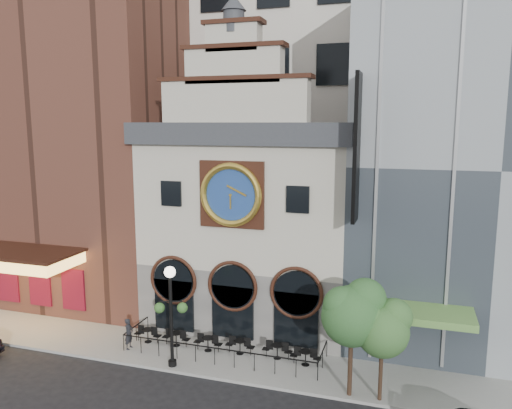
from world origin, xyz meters
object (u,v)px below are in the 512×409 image
object	(u,v)px
bistro_5	(306,356)
tree_left	(353,311)
bistro_4	(277,350)
bistro_1	(176,338)
tree_right	(384,327)
bistro_2	(208,343)
lamppost	(171,305)
bistro_0	(148,334)
pedestrian	(129,334)
bistro_3	(240,345)

from	to	relation	value
bistro_5	tree_left	xyz separation A→B (m)	(2.52, -2.11, 3.52)
bistro_4	bistro_5	distance (m)	1.58
bistro_1	tree_left	distance (m)	10.64
bistro_5	tree_right	bearing A→B (deg)	-28.80
tree_right	bistro_1	bearing A→B (deg)	169.01
bistro_2	tree_left	world-z (taller)	tree_left
bistro_5	bistro_2	bearing A→B (deg)	-179.97
bistro_5	lamppost	xyz separation A→B (m)	(-6.43, -2.09, 2.76)
bistro_2	tree_right	bearing A→B (deg)	-12.93
bistro_0	tree_right	xyz separation A→B (m)	(12.86, -2.10, 2.95)
bistro_0	bistro_4	bearing A→B (deg)	2.17
bistro_1	pedestrian	size ratio (longest dim) A/B	0.93
bistro_1	lamppost	bearing A→B (deg)	-68.25
bistro_1	bistro_2	xyz separation A→B (m)	(1.92, -0.05, 0.00)
bistro_5	lamppost	size ratio (longest dim) A/B	0.30
pedestrian	bistro_3	bearing A→B (deg)	-80.48
bistro_2	bistro_4	bearing A→B (deg)	4.01
pedestrian	tree_right	bearing A→B (deg)	-96.64
bistro_4	bistro_5	world-z (taller)	same
bistro_4	tree_right	size ratio (longest dim) A/B	0.34
lamppost	tree_right	world-z (taller)	lamppost
bistro_2	bistro_5	world-z (taller)	same
bistro_5	pedestrian	distance (m)	9.64
tree_right	bistro_3	bearing A→B (deg)	162.77
bistro_2	tree_right	world-z (taller)	tree_right
bistro_1	tree_right	xyz separation A→B (m)	(11.14, -2.16, 2.95)
tree_left	bistro_0	bearing A→B (deg)	169.70
bistro_0	bistro_1	distance (m)	1.73
bistro_0	tree_right	size ratio (longest dim) A/B	0.34
bistro_3	tree_right	world-z (taller)	tree_right
bistro_3	bistro_5	size ratio (longest dim) A/B	1.00
bistro_1	bistro_5	xyz separation A→B (m)	(7.28, -0.04, 0.00)
bistro_3	pedestrian	world-z (taller)	pedestrian
bistro_5	pedestrian	bearing A→B (deg)	-173.89
bistro_2	tree_right	size ratio (longest dim) A/B	0.34
bistro_2	tree_left	bearing A→B (deg)	-14.99
bistro_3	lamppost	xyz separation A→B (m)	(-2.83, -2.28, 2.76)
bistro_2	bistro_5	size ratio (longest dim) A/B	1.00
tree_right	bistro_4	bearing A→B (deg)	156.25
bistro_0	bistro_5	size ratio (longest dim) A/B	1.00
pedestrian	bistro_1	bearing A→B (deg)	-67.05
bistro_4	tree_right	xyz separation A→B (m)	(5.42, -2.38, 2.95)
bistro_2	bistro_4	distance (m)	3.81
pedestrian	lamppost	xyz separation A→B (m)	(3.15, -1.07, 2.38)
lamppost	tree_right	xyz separation A→B (m)	(10.29, -0.03, 0.19)
bistro_0	bistro_2	xyz separation A→B (m)	(3.64, 0.01, 0.00)
tree_left	bistro_4	bearing A→B (deg)	149.79
pedestrian	tree_left	world-z (taller)	tree_left
tree_left	bistro_3	bearing A→B (deg)	159.36
bistro_0	bistro_1	xyz separation A→B (m)	(1.72, 0.06, 0.00)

